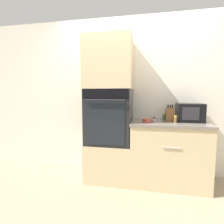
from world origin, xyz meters
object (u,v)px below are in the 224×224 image
at_px(wall_oven, 110,116).
at_px(bowl, 147,120).
at_px(microwave, 190,113).
at_px(knife_block, 170,115).
at_px(condiment_jar_mid, 175,119).
at_px(condiment_jar_far, 154,120).
at_px(condiment_jar_near, 164,117).

relative_size(wall_oven, bowl, 5.94).
relative_size(wall_oven, microwave, 2.29).
distance_m(microwave, knife_block, 0.28).
xyz_separation_m(microwave, condiment_jar_mid, (-0.22, -0.16, -0.08)).
bearing_deg(knife_block, condiment_jar_far, -164.40).
xyz_separation_m(microwave, condiment_jar_far, (-0.50, -0.12, -0.10)).
bearing_deg(condiment_jar_mid, condiment_jar_far, 172.16).
height_order(wall_oven, condiment_jar_mid, wall_oven).
bearing_deg(condiment_jar_mid, knife_block, 121.03).
height_order(bowl, condiment_jar_near, condiment_jar_near).
height_order(microwave, condiment_jar_mid, microwave).
height_order(knife_block, bowl, knife_block).
relative_size(knife_block, bowl, 1.80).
height_order(wall_oven, bowl, wall_oven).
bearing_deg(microwave, condiment_jar_far, -166.10).
relative_size(microwave, knife_block, 1.45).
bearing_deg(microwave, knife_block, -167.47).
relative_size(microwave, condiment_jar_mid, 3.49).
bearing_deg(bowl, condiment_jar_far, 29.71).
xyz_separation_m(microwave, condiment_jar_near, (-0.34, 0.09, -0.08)).
xyz_separation_m(bowl, condiment_jar_far, (0.09, 0.05, 0.00)).
xyz_separation_m(bowl, condiment_jar_near, (0.24, 0.26, 0.02)).
distance_m(wall_oven, condiment_jar_far, 0.65).
bearing_deg(condiment_jar_near, wall_oven, -167.14).
relative_size(wall_oven, condiment_jar_near, 7.55).
bearing_deg(condiment_jar_far, bowl, -150.29).
relative_size(knife_block, condiment_jar_near, 2.29).
bearing_deg(knife_block, condiment_jar_mid, -58.97).
distance_m(microwave, condiment_jar_near, 0.36).
bearing_deg(bowl, condiment_jar_mid, 2.19).
bearing_deg(microwave, bowl, -163.39).
height_order(microwave, condiment_jar_far, microwave).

